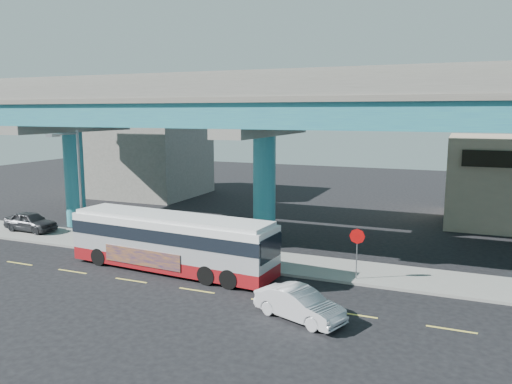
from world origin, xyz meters
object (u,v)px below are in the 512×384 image
at_px(sedan, 299,304).
at_px(stop_sign, 357,242).
at_px(parked_car, 31,221).
at_px(transit_bus, 171,240).
at_px(street_lamp, 73,172).

xyz_separation_m(sedan, stop_sign, (1.31, 5.86, 1.44)).
relative_size(parked_car, stop_sign, 1.58).
bearing_deg(sedan, parked_car, 93.38).
distance_m(transit_bus, stop_sign, 10.29).
distance_m(sedan, stop_sign, 6.17).
bearing_deg(parked_car, transit_bus, -101.80).
bearing_deg(street_lamp, parked_car, 160.53).
distance_m(street_lamp, stop_sign, 18.38).
relative_size(sedan, parked_car, 1.03).
distance_m(transit_bus, sedan, 9.59).
height_order(parked_car, stop_sign, stop_sign).
bearing_deg(street_lamp, stop_sign, 2.33).
bearing_deg(stop_sign, transit_bus, -149.53).
bearing_deg(sedan, transit_bus, 87.80).
relative_size(transit_bus, sedan, 2.87).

